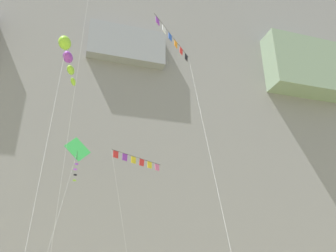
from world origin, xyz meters
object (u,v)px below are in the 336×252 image
Objects in this scene: kite_banner_high_right at (175,48)px; kite_diamond_high_center at (77,151)px; kite_windsock_low_center at (68,56)px; kite_banner_mid_right at (137,163)px.

kite_banner_high_right is 14.93m from kite_diamond_high_center.
kite_banner_high_right is at bearing -14.49° from kite_windsock_low_center.
kite_banner_high_right is (7.09, -1.83, 0.89)m from kite_windsock_low_center.
kite_banner_high_right reaches higher than kite_diamond_high_center.
kite_diamond_high_center reaches higher than kite_banner_mid_right.
kite_banner_mid_right is at bearing -23.54° from kite_diamond_high_center.
kite_banner_mid_right is at bearing 91.33° from kite_banner_high_right.
kite_banner_high_right is at bearing -66.81° from kite_diamond_high_center.
kite_windsock_low_center is 1.13× the size of kite_diamond_high_center.
kite_banner_mid_right is 6.10m from kite_diamond_high_center.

